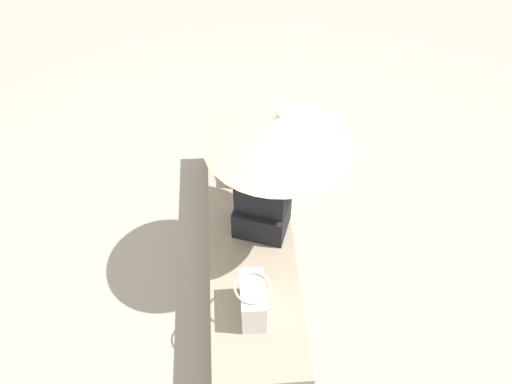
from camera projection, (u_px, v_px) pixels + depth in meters
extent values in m
plane|color=#9E9384|center=(251.00, 262.00, 3.90)|extent=(14.00, 14.00, 0.00)
cube|color=gray|center=(251.00, 245.00, 3.74)|extent=(2.19, 0.56, 0.42)
cube|color=black|center=(262.00, 217.00, 3.51)|extent=(0.38, 0.41, 0.22)
cube|color=black|center=(262.00, 180.00, 3.25)|extent=(0.30, 0.37, 0.48)
sphere|color=tan|center=(263.00, 139.00, 3.00)|extent=(0.20, 0.20, 0.20)
cylinder|color=tan|center=(231.00, 171.00, 3.27)|extent=(0.21, 0.13, 0.32)
cylinder|color=tan|center=(294.00, 184.00, 3.20)|extent=(0.21, 0.13, 0.32)
cylinder|color=#B7B7BC|center=(276.00, 183.00, 3.16)|extent=(0.02, 0.02, 1.02)
cone|color=#DBBC7F|center=(278.00, 130.00, 2.85)|extent=(0.84, 0.84, 0.19)
sphere|color=#B7B7BC|center=(279.00, 114.00, 2.77)|extent=(0.03, 0.03, 0.03)
cube|color=#335184|center=(250.00, 135.00, 4.05)|extent=(0.20, 0.14, 0.24)
torus|color=#335184|center=(250.00, 121.00, 3.95)|extent=(0.15, 0.15, 0.01)
cube|color=silver|center=(253.00, 301.00, 3.06)|extent=(0.29, 0.14, 0.25)
torus|color=silver|center=(253.00, 287.00, 2.95)|extent=(0.21, 0.21, 0.01)
cube|color=black|center=(252.00, 163.00, 3.81)|extent=(0.24, 0.18, 0.28)
torus|color=black|center=(252.00, 147.00, 3.69)|extent=(0.18, 0.18, 0.01)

